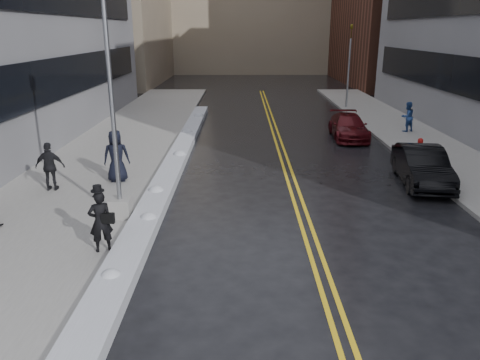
{
  "coord_description": "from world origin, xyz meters",
  "views": [
    {
      "loc": [
        0.49,
        -11.68,
        5.77
      ],
      "look_at": [
        0.45,
        2.2,
        1.3
      ],
      "focal_mm": 35.0,
      "sensor_mm": 36.0,
      "label": 1
    }
  ],
  "objects_px": {
    "lamppost": "(115,143)",
    "pedestrian_fedora": "(100,221)",
    "pedestrian_c": "(116,156)",
    "pedestrian_d": "(50,167)",
    "car_black": "(422,166)",
    "car_maroon": "(349,127)",
    "pedestrian_east": "(407,117)",
    "traffic_signal": "(349,63)",
    "fire_hydrant": "(420,145)"
  },
  "relations": [
    {
      "from": "fire_hydrant",
      "to": "pedestrian_fedora",
      "type": "relative_size",
      "value": 0.44
    },
    {
      "from": "pedestrian_c",
      "to": "pedestrian_d",
      "type": "relative_size",
      "value": 1.13
    },
    {
      "from": "lamppost",
      "to": "pedestrian_d",
      "type": "xyz_separation_m",
      "value": [
        -3.15,
        2.58,
        -1.49
      ]
    },
    {
      "from": "pedestrian_c",
      "to": "pedestrian_d",
      "type": "bearing_deg",
      "value": 14.91
    },
    {
      "from": "pedestrian_fedora",
      "to": "fire_hydrant",
      "type": "bearing_deg",
      "value": -163.1
    },
    {
      "from": "fire_hydrant",
      "to": "car_maroon",
      "type": "bearing_deg",
      "value": 123.43
    },
    {
      "from": "car_black",
      "to": "car_maroon",
      "type": "relative_size",
      "value": 0.99
    },
    {
      "from": "fire_hydrant",
      "to": "pedestrian_c",
      "type": "height_order",
      "value": "pedestrian_c"
    },
    {
      "from": "pedestrian_fedora",
      "to": "car_maroon",
      "type": "distance_m",
      "value": 17.21
    },
    {
      "from": "pedestrian_d",
      "to": "pedestrian_c",
      "type": "bearing_deg",
      "value": -157.51
    },
    {
      "from": "pedestrian_d",
      "to": "car_maroon",
      "type": "distance_m",
      "value": 15.9
    },
    {
      "from": "lamppost",
      "to": "traffic_signal",
      "type": "bearing_deg",
      "value": 61.79
    },
    {
      "from": "fire_hydrant",
      "to": "pedestrian_d",
      "type": "height_order",
      "value": "pedestrian_d"
    },
    {
      "from": "pedestrian_d",
      "to": "car_maroon",
      "type": "bearing_deg",
      "value": -147.93
    },
    {
      "from": "fire_hydrant",
      "to": "pedestrian_fedora",
      "type": "bearing_deg",
      "value": -139.61
    },
    {
      "from": "traffic_signal",
      "to": "car_black",
      "type": "distance_m",
      "value": 18.49
    },
    {
      "from": "fire_hydrant",
      "to": "pedestrian_east",
      "type": "height_order",
      "value": "pedestrian_east"
    },
    {
      "from": "lamppost",
      "to": "fire_hydrant",
      "type": "xyz_separation_m",
      "value": [
        12.3,
        8.0,
        -1.98
      ]
    },
    {
      "from": "fire_hydrant",
      "to": "car_black",
      "type": "xyz_separation_m",
      "value": [
        -1.5,
        -4.27,
        0.18
      ]
    },
    {
      "from": "fire_hydrant",
      "to": "traffic_signal",
      "type": "bearing_deg",
      "value": 92.05
    },
    {
      "from": "pedestrian_east",
      "to": "car_maroon",
      "type": "distance_m",
      "value": 3.79
    },
    {
      "from": "traffic_signal",
      "to": "car_maroon",
      "type": "relative_size",
      "value": 1.34
    },
    {
      "from": "pedestrian_d",
      "to": "car_maroon",
      "type": "height_order",
      "value": "pedestrian_d"
    },
    {
      "from": "traffic_signal",
      "to": "pedestrian_east",
      "type": "xyz_separation_m",
      "value": [
        1.54,
        -8.99,
        -2.4
      ]
    },
    {
      "from": "fire_hydrant",
      "to": "pedestrian_east",
      "type": "xyz_separation_m",
      "value": [
        1.04,
        5.01,
        0.45
      ]
    },
    {
      "from": "car_black",
      "to": "traffic_signal",
      "type": "bearing_deg",
      "value": 93.34
    },
    {
      "from": "car_maroon",
      "to": "pedestrian_d",
      "type": "bearing_deg",
      "value": -141.38
    },
    {
      "from": "pedestrian_east",
      "to": "car_maroon",
      "type": "height_order",
      "value": "pedestrian_east"
    },
    {
      "from": "car_maroon",
      "to": "car_black",
      "type": "bearing_deg",
      "value": -79.78
    },
    {
      "from": "traffic_signal",
      "to": "pedestrian_fedora",
      "type": "bearing_deg",
      "value": -115.64
    },
    {
      "from": "lamppost",
      "to": "pedestrian_fedora",
      "type": "height_order",
      "value": "lamppost"
    },
    {
      "from": "pedestrian_fedora",
      "to": "pedestrian_c",
      "type": "bearing_deg",
      "value": -103.1
    },
    {
      "from": "pedestrian_d",
      "to": "pedestrian_east",
      "type": "bearing_deg",
      "value": -151.42
    },
    {
      "from": "pedestrian_east",
      "to": "car_black",
      "type": "bearing_deg",
      "value": 50.2
    },
    {
      "from": "lamppost",
      "to": "car_black",
      "type": "relative_size",
      "value": 1.72
    },
    {
      "from": "traffic_signal",
      "to": "pedestrian_d",
      "type": "distance_m",
      "value": 24.62
    },
    {
      "from": "fire_hydrant",
      "to": "pedestrian_c",
      "type": "distance_m",
      "value": 14.01
    },
    {
      "from": "pedestrian_fedora",
      "to": "pedestrian_c",
      "type": "relative_size",
      "value": 0.83
    },
    {
      "from": "pedestrian_d",
      "to": "car_black",
      "type": "xyz_separation_m",
      "value": [
        13.95,
        1.15,
        -0.31
      ]
    },
    {
      "from": "fire_hydrant",
      "to": "pedestrian_c",
      "type": "relative_size",
      "value": 0.36
    },
    {
      "from": "pedestrian_d",
      "to": "car_black",
      "type": "height_order",
      "value": "pedestrian_d"
    },
    {
      "from": "pedestrian_east",
      "to": "fire_hydrant",
      "type": "bearing_deg",
      "value": 53.8
    },
    {
      "from": "pedestrian_c",
      "to": "car_black",
      "type": "bearing_deg",
      "value": 169.16
    },
    {
      "from": "pedestrian_d",
      "to": "car_maroon",
      "type": "relative_size",
      "value": 0.4
    },
    {
      "from": "traffic_signal",
      "to": "pedestrian_c",
      "type": "distance_m",
      "value": 22.5
    },
    {
      "from": "pedestrian_c",
      "to": "traffic_signal",
      "type": "bearing_deg",
      "value": -136.2
    },
    {
      "from": "pedestrian_fedora",
      "to": "car_maroon",
      "type": "bearing_deg",
      "value": -147.55
    },
    {
      "from": "fire_hydrant",
      "to": "car_black",
      "type": "height_order",
      "value": "car_black"
    },
    {
      "from": "car_maroon",
      "to": "lamppost",
      "type": "bearing_deg",
      "value": -126.54
    },
    {
      "from": "traffic_signal",
      "to": "pedestrian_fedora",
      "type": "xyz_separation_m",
      "value": [
        -11.7,
        -24.38,
        -2.42
      ]
    }
  ]
}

